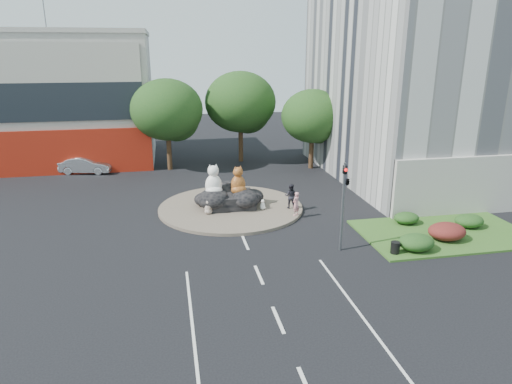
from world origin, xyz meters
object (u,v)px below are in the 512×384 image
(kitten_calico, at_px, (208,206))
(pedestrian_pink, at_px, (296,204))
(cat_white, at_px, (213,180))
(litter_bin, at_px, (395,248))
(cat_tabby, at_px, (238,180))
(parked_car, at_px, (86,165))
(kitten_white, at_px, (263,204))
(pedestrian_dark, at_px, (291,196))

(kitten_calico, relative_size, pedestrian_pink, 0.64)
(kitten_calico, xyz_separation_m, pedestrian_pink, (5.65, -1.41, 0.29))
(kitten_calico, bearing_deg, pedestrian_pink, 22.37)
(cat_white, xyz_separation_m, litter_bin, (8.84, -9.08, -1.76))
(cat_tabby, relative_size, parked_car, 0.44)
(kitten_white, bearing_deg, kitten_calico, 156.39)
(kitten_calico, distance_m, pedestrian_dark, 5.68)
(cat_tabby, height_order, litter_bin, cat_tabby)
(pedestrian_pink, bearing_deg, pedestrian_dark, -130.53)
(pedestrian_dark, xyz_separation_m, parked_car, (-15.43, 13.27, -0.30))
(kitten_white, distance_m, parked_car, 18.85)
(kitten_calico, bearing_deg, kitten_white, 38.88)
(cat_tabby, xyz_separation_m, pedestrian_dark, (3.47, -1.07, -1.05))
(cat_white, distance_m, pedestrian_dark, 5.40)
(parked_car, bearing_deg, litter_bin, -126.55)
(cat_tabby, distance_m, parked_car, 17.14)
(cat_white, height_order, kitten_white, cat_white)
(litter_bin, bearing_deg, kitten_calico, 139.59)
(cat_white, xyz_separation_m, kitten_white, (3.23, -0.95, -1.65))
(kitten_white, bearing_deg, litter_bin, -81.50)
(kitten_white, bearing_deg, cat_tabby, 121.92)
(cat_white, relative_size, parked_car, 0.48)
(pedestrian_pink, bearing_deg, kitten_calico, -53.48)
(kitten_white, xyz_separation_m, pedestrian_dark, (1.93, -0.12, 0.50))
(cat_white, distance_m, parked_car, 16.02)
(cat_white, height_order, pedestrian_dark, cat_white)
(pedestrian_dark, bearing_deg, cat_tabby, 6.82)
(pedestrian_pink, distance_m, parked_car, 21.31)
(kitten_calico, relative_size, litter_bin, 1.56)
(kitten_white, relative_size, pedestrian_pink, 0.45)
(pedestrian_dark, bearing_deg, parked_car, -16.67)
(kitten_calico, relative_size, pedestrian_dark, 0.59)
(cat_tabby, distance_m, pedestrian_pink, 4.41)
(cat_tabby, bearing_deg, cat_white, 163.59)
(parked_car, xyz_separation_m, litter_bin, (19.11, -21.28, -0.31))
(pedestrian_dark, xyz_separation_m, litter_bin, (3.68, -8.01, -0.61))
(cat_white, height_order, pedestrian_pink, cat_white)
(cat_tabby, relative_size, pedestrian_pink, 1.26)
(litter_bin, bearing_deg, cat_tabby, 128.20)
(cat_white, distance_m, pedestrian_pink, 5.85)
(cat_tabby, xyz_separation_m, kitten_calico, (-2.20, -1.12, -1.40))
(pedestrian_pink, xyz_separation_m, pedestrian_dark, (0.03, 1.45, 0.06))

